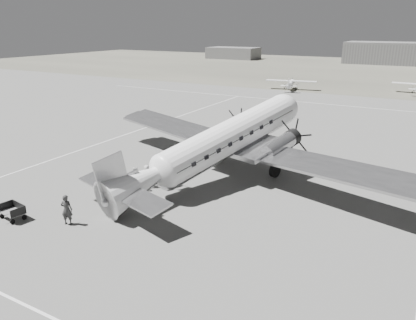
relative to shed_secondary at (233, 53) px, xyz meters
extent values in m
plane|color=#61615E|center=(55.00, -115.00, -2.00)|extent=(260.00, 260.00, 0.00)
cube|color=silver|center=(37.00, -105.00, -1.99)|extent=(0.15, 60.00, 0.01)
cube|color=silver|center=(55.00, -75.00, -1.99)|extent=(90.00, 0.15, 0.01)
cube|color=#626052|center=(55.00, -20.00, -2.00)|extent=(260.00, 90.00, 0.01)
cube|color=#5C5C5C|center=(0.00, 0.00, 0.00)|extent=(18.00, 10.00, 4.00)
imported|color=#2D2D2D|center=(47.92, -122.69, -1.04)|extent=(0.83, 0.70, 1.92)
imported|color=silver|center=(48.22, -116.42, -1.10)|extent=(1.05, 1.11, 1.80)
imported|color=#B3B3B1|center=(48.48, -115.52, -1.14)|extent=(0.62, 0.89, 1.71)
camera|label=1|loc=(66.14, -137.94, 9.47)|focal=35.00mm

